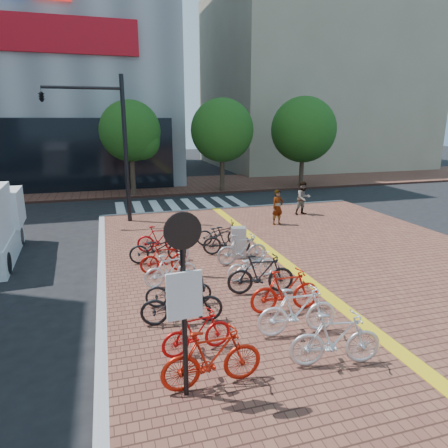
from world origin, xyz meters
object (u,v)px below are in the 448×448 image
object	(u,v)px
bike_4	(171,270)
bike_10	(285,291)
bike_0	(212,358)
bike_2	(182,303)
bike_11	(261,274)
bike_14	(227,240)
bike_6	(158,248)
bike_15	(220,233)
bike_5	(165,258)
bike_13	(242,249)
bike_9	(297,311)
bike_1	(197,332)
bike_8	(336,339)
utility_box	(238,242)
bike_3	(179,289)
notice_sign	(184,285)
pedestrian_b	(303,198)
yellow_sign	(187,236)
bike_7	(159,239)
traffic_light_pole	(88,122)
bike_12	(252,265)
pedestrian_a	(278,207)

from	to	relation	value
bike_4	bike_10	size ratio (longest dim) A/B	0.86
bike_0	bike_2	distance (m)	2.46
bike_11	bike_14	distance (m)	3.47
bike_6	bike_15	size ratio (longest dim) A/B	1.07
bike_5	bike_13	size ratio (longest dim) A/B	0.90
bike_2	bike_9	bearing A→B (deg)	-110.71
bike_1	bike_5	world-z (taller)	bike_5
bike_8	bike_13	bearing A→B (deg)	9.14
bike_4	bike_13	size ratio (longest dim) A/B	0.92
bike_6	utility_box	world-z (taller)	utility_box
bike_3	bike_10	size ratio (longest dim) A/B	0.93
bike_8	notice_sign	bearing A→B (deg)	101.84
bike_4	bike_15	xyz separation A→B (m)	(2.45, 3.33, -0.00)
bike_0	bike_4	size ratio (longest dim) A/B	1.18
bike_3	bike_5	world-z (taller)	bike_5
bike_5	utility_box	distance (m)	2.80
bike_10	bike_13	xyz separation A→B (m)	(0.08, 3.55, -0.04)
bike_1	pedestrian_b	world-z (taller)	pedestrian_b
yellow_sign	bike_0	bearing A→B (deg)	-96.90
bike_3	bike_7	distance (m)	4.58
bike_10	notice_sign	distance (m)	4.19
bike_0	pedestrian_b	world-z (taller)	pedestrian_b
bike_0	traffic_light_pole	world-z (taller)	traffic_light_pole
bike_12	utility_box	distance (m)	2.00
bike_6	bike_9	distance (m)	6.13
bike_11	traffic_light_pole	distance (m)	11.31
pedestrian_a	bike_15	bearing A→B (deg)	-159.64
bike_7	pedestrian_b	distance (m)	8.80
bike_0	bike_4	bearing A→B (deg)	-1.52
bike_10	bike_1	bearing A→B (deg)	116.04
bike_3	pedestrian_a	distance (m)	9.17
bike_7	bike_14	size ratio (longest dim) A/B	0.94
bike_2	bike_7	xyz separation A→B (m)	(0.21, 5.53, -0.02)
bike_14	bike_1	bearing A→B (deg)	167.46
bike_14	bike_7	bearing A→B (deg)	76.39
bike_6	notice_sign	world-z (taller)	notice_sign
bike_4	bike_6	world-z (taller)	bike_6
notice_sign	yellow_sign	bearing A→B (deg)	78.20
bike_7	bike_13	world-z (taller)	bike_13
bike_9	utility_box	world-z (taller)	bike_9
bike_4	notice_sign	distance (m)	5.22
pedestrian_b	bike_11	bearing A→B (deg)	-133.23
pedestrian_a	traffic_light_pole	bearing A→B (deg)	148.39
bike_12	bike_0	bearing A→B (deg)	140.37
bike_12	bike_2	bearing A→B (deg)	118.45
bike_0	bike_6	size ratio (longest dim) A/B	0.97
notice_sign	utility_box	bearing A→B (deg)	64.51
bike_1	bike_15	distance (m)	7.41
bike_2	bike_4	distance (m)	2.33
bike_8	bike_9	world-z (taller)	bike_9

